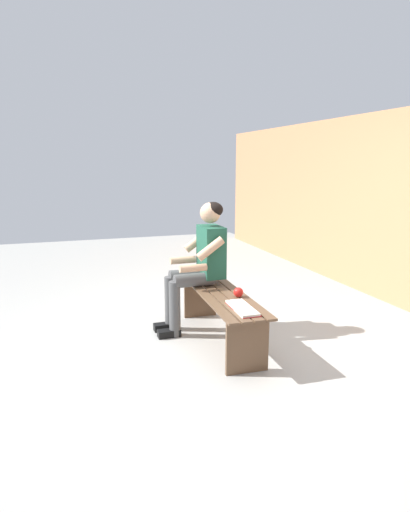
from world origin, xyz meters
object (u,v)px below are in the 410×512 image
apple (238,292)px  bench_near (220,304)px  person_seated (199,261)px  book_open (242,308)px

apple → bench_near: bearing=25.1°
person_seated → book_open: 0.88m
bench_near → person_seated: size_ratio=1.26×
apple → book_open: 0.34m
bench_near → book_open: book_open is taller
bench_near → person_seated: 0.49m
person_seated → apple: size_ratio=14.52×
bench_near → person_seated: bearing=17.8°
person_seated → book_open: person_seated is taller
person_seated → book_open: bearing=-173.4°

